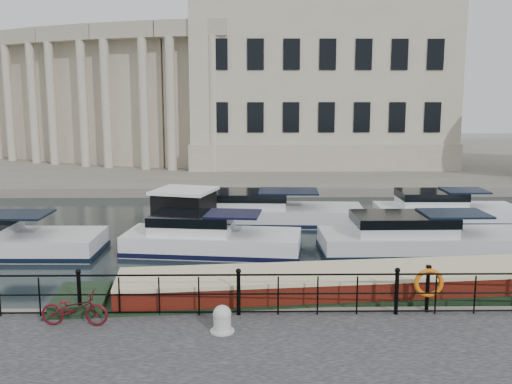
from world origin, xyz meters
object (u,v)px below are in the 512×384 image
at_px(harbour_hut, 185,216).
at_px(narrowboat, 360,298).
at_px(mooring_bollard, 222,319).
at_px(bicycle, 75,308).
at_px(life_ring_post, 429,284).

bearing_deg(harbour_hut, narrowboat, -39.29).
distance_m(mooring_bollard, narrowboat, 4.70).
distance_m(bicycle, harbour_hut, 11.06).
bearing_deg(mooring_bollard, harbour_hut, 100.55).
bearing_deg(narrowboat, life_ring_post, -54.43).
xyz_separation_m(bicycle, life_ring_post, (8.78, 0.70, 0.35)).
bearing_deg(bicycle, harbour_hut, -5.24).
distance_m(narrowboat, harbour_hut, 10.51).
height_order(life_ring_post, narrowboat, life_ring_post).
distance_m(bicycle, mooring_bollard, 3.60).
xyz_separation_m(mooring_bollard, life_ring_post, (5.20, 1.14, 0.47)).
distance_m(mooring_bollard, life_ring_post, 5.34).
relative_size(life_ring_post, harbour_hut, 0.32).
xyz_separation_m(bicycle, harbour_hut, (1.45, 10.97, -0.02)).
xyz_separation_m(life_ring_post, narrowboat, (-1.41, 1.60, -0.96)).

